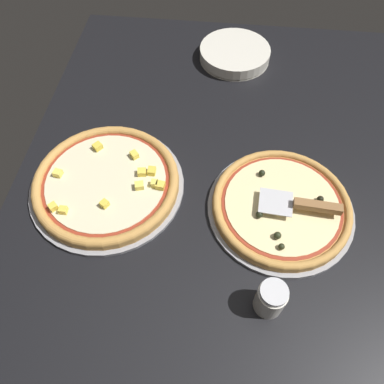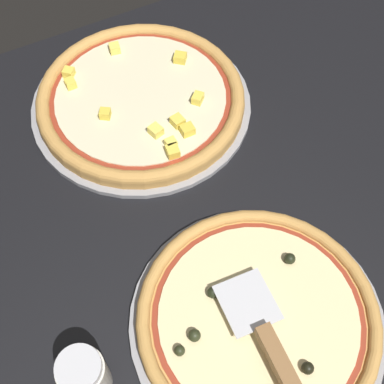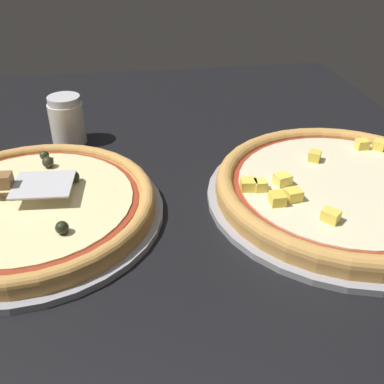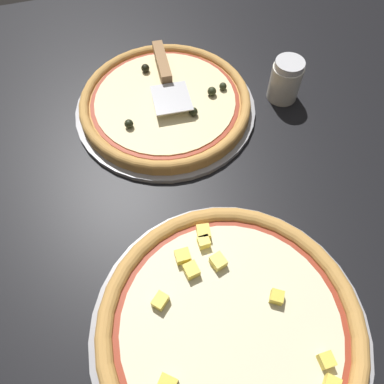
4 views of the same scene
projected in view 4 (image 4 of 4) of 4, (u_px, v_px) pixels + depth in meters
ground_plane at (147, 164)px, 74.27cm from camera, size 150.95×121.97×3.60cm
pizza_pan_front at (166, 108)px, 79.13cm from camera, size 37.66×37.66×1.00cm
pizza_front at (165, 102)px, 77.54cm from camera, size 35.40×35.40×3.92cm
pizza_pan_back at (229, 329)px, 55.36cm from camera, size 41.30×41.30×1.00cm
pizza_back at (230, 326)px, 53.77cm from camera, size 38.83×38.83×3.66cm
serving_spatula at (164, 69)px, 77.85cm from camera, size 7.95×20.27×2.00cm
parmesan_shaker at (286, 80)px, 77.92cm from camera, size 6.48×6.48×9.17cm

